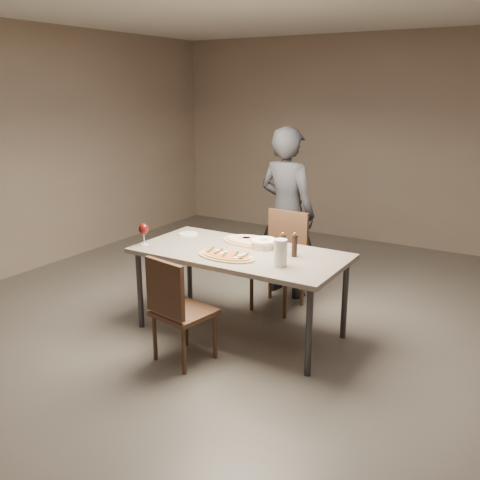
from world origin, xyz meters
The scene contains 14 objects.
room centered at (0.00, 0.00, 1.40)m, with size 7.00×7.00×7.00m.
dining_table centered at (0.00, 0.00, 0.69)m, with size 1.80×0.90×0.75m.
zucchini_pizza centered at (-0.01, -0.20, 0.77)m, with size 0.51×0.28×0.05m.
ham_pizza centered at (-0.02, 0.28, 0.77)m, with size 0.62×0.34×0.04m.
bread_basket centered at (0.12, 0.20, 0.80)m, with size 0.23×0.23×0.08m.
oil_dish centered at (-0.15, -0.24, 0.76)m, with size 0.14×0.14×0.02m.
pepper_mill_left centered at (0.35, 0.12, 0.84)m, with size 0.05×0.05×0.19m.
pepper_mill_right centered at (0.46, 0.11, 0.85)m, with size 0.05×0.05×0.21m.
carafe centered at (0.47, -0.17, 0.86)m, with size 0.10×0.10×0.22m.
wine_glass centered at (-0.83, -0.27, 0.89)m, with size 0.09×0.09×0.20m.
side_plate centered at (-0.70, 0.21, 0.76)m, with size 0.18×0.18×0.01m.
chair_near centered at (-0.13, -0.72, 0.49)m, with size 0.48×0.48×0.87m.
chair_far centered at (0.03, 0.74, 0.53)m, with size 0.45×0.45×0.94m.
diner centered at (-0.09, 1.06, 0.87)m, with size 0.63×0.42×1.74m, color black.
Camera 1 is at (2.25, -3.71, 2.09)m, focal length 40.00 mm.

